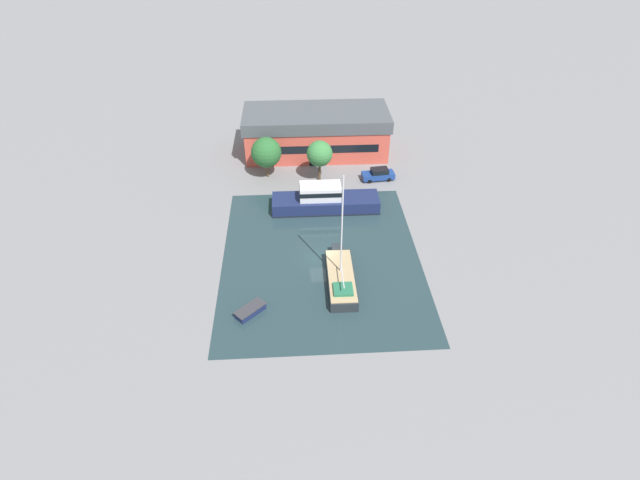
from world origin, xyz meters
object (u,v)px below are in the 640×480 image
(quay_tree_near_building, at_px, (266,152))
(small_dinghy, at_px, (250,311))
(parked_car, at_px, (378,174))
(sailboat_moored, at_px, (341,277))
(warehouse_building, at_px, (316,132))
(motor_cruiser, at_px, (324,200))
(quay_tree_by_water, at_px, (320,154))

(quay_tree_near_building, height_order, small_dinghy, quay_tree_near_building)
(parked_car, distance_m, sailboat_moored, 22.51)
(warehouse_building, bearing_deg, small_dinghy, -103.35)
(warehouse_building, distance_m, motor_cruiser, 16.15)
(warehouse_building, bearing_deg, quay_tree_near_building, -134.82)
(quay_tree_by_water, relative_size, small_dinghy, 1.82)
(sailboat_moored, relative_size, small_dinghy, 3.88)
(parked_car, bearing_deg, warehouse_building, 36.56)
(quay_tree_near_building, distance_m, sailboat_moored, 24.71)
(warehouse_building, height_order, quay_tree_by_water, warehouse_building)
(warehouse_building, bearing_deg, parked_car, -47.12)
(small_dinghy, bearing_deg, parked_car, 103.67)
(parked_car, relative_size, small_dinghy, 1.42)
(warehouse_building, relative_size, sailboat_moored, 1.70)
(quay_tree_near_building, relative_size, quay_tree_by_water, 0.99)
(quay_tree_near_building, bearing_deg, warehouse_building, 44.83)
(quay_tree_near_building, distance_m, parked_car, 15.97)
(quay_tree_by_water, xyz_separation_m, sailboat_moored, (0.99, -21.53, -3.49))
(sailboat_moored, distance_m, small_dinghy, 10.22)
(sailboat_moored, height_order, small_dinghy, sailboat_moored)
(quay_tree_near_building, height_order, motor_cruiser, quay_tree_near_building)
(parked_car, bearing_deg, quay_tree_by_water, 82.36)
(small_dinghy, bearing_deg, quay_tree_near_building, 134.71)
(motor_cruiser, bearing_deg, sailboat_moored, -176.48)
(quay_tree_near_building, xyz_separation_m, motor_cruiser, (7.48, -8.76, -2.53))
(motor_cruiser, bearing_deg, quay_tree_by_water, 1.58)
(quay_tree_by_water, bearing_deg, small_dinghy, -108.14)
(parked_car, relative_size, sailboat_moored, 0.37)
(sailboat_moored, bearing_deg, parked_car, 71.43)
(warehouse_building, height_order, parked_car, warehouse_building)
(quay_tree_by_water, distance_m, parked_car, 8.93)
(warehouse_building, relative_size, motor_cruiser, 1.57)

